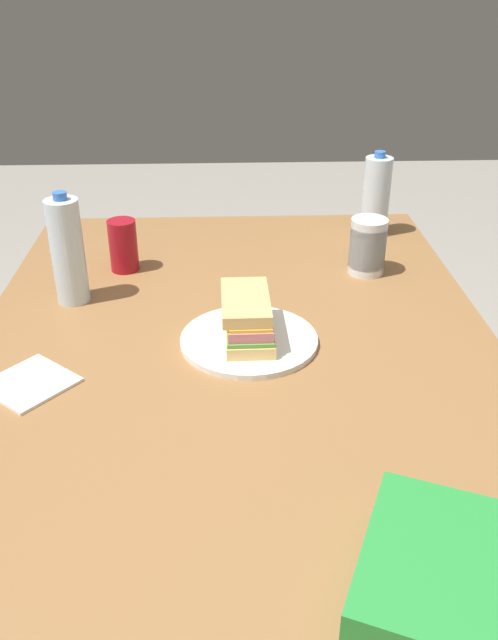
{
  "coord_description": "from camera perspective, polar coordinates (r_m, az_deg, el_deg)",
  "views": [
    {
      "loc": [
        -1.0,
        0.02,
        1.4
      ],
      "look_at": [
        0.1,
        -0.03,
        0.79
      ],
      "focal_mm": 37.4,
      "sensor_mm": 36.0,
      "label": 1
    }
  ],
  "objects": [
    {
      "name": "paper_napkin",
      "position": [
        1.22,
        -18.23,
        -5.14
      ],
      "size": [
        0.18,
        0.18,
        0.01
      ],
      "primitive_type": "cube",
      "rotation": [
        0.0,
        0.0,
        2.43
      ],
      "color": "white",
      "rests_on": "dining_table"
    },
    {
      "name": "dining_table",
      "position": [
        1.24,
        -1.0,
        -7.73
      ],
      "size": [
        1.61,
        1.02,
        0.74
      ],
      "color": "olive",
      "rests_on": "ground_plane"
    },
    {
      "name": "plastic_cup_stack",
      "position": [
        1.57,
        10.11,
        6.23
      ],
      "size": [
        0.08,
        0.08,
        0.13
      ],
      "color": "silver",
      "rests_on": "dining_table"
    },
    {
      "name": "sandwich",
      "position": [
        1.26,
        -0.09,
        0.19
      ],
      "size": [
        0.18,
        0.1,
        0.08
      ],
      "color": "#DBB26B",
      "rests_on": "paper_plate"
    },
    {
      "name": "water_bottle_tall",
      "position": [
        1.79,
        10.82,
        10.38
      ],
      "size": [
        0.07,
        0.07,
        0.22
      ],
      "color": "silver",
      "rests_on": "dining_table"
    },
    {
      "name": "soda_can_red",
      "position": [
        1.58,
        -10.71,
        6.28
      ],
      "size": [
        0.07,
        0.07,
        0.12
      ],
      "primitive_type": "cylinder",
      "color": "maroon",
      "rests_on": "dining_table"
    },
    {
      "name": "ground_plane",
      "position": [
        1.72,
        -0.79,
        -25.58
      ],
      "size": [
        8.0,
        8.0,
        0.0
      ],
      "primitive_type": "plane",
      "color": "gray"
    },
    {
      "name": "water_bottle_spare",
      "position": [
        1.44,
        -15.26,
        5.7
      ],
      "size": [
        0.07,
        0.07,
        0.24
      ],
      "color": "silver",
      "rests_on": "dining_table"
    },
    {
      "name": "chip_bag",
      "position": [
        0.84,
        15.04,
        -20.29
      ],
      "size": [
        0.27,
        0.23,
        0.07
      ],
      "primitive_type": "cube",
      "rotation": [
        0.0,
        0.0,
        5.88
      ],
      "color": "#268C38",
      "rests_on": "dining_table"
    },
    {
      "name": "paper_plate",
      "position": [
        1.28,
        0.0,
        -1.73
      ],
      "size": [
        0.26,
        0.26,
        0.01
      ],
      "primitive_type": "cylinder",
      "color": "white",
      "rests_on": "dining_table"
    }
  ]
}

